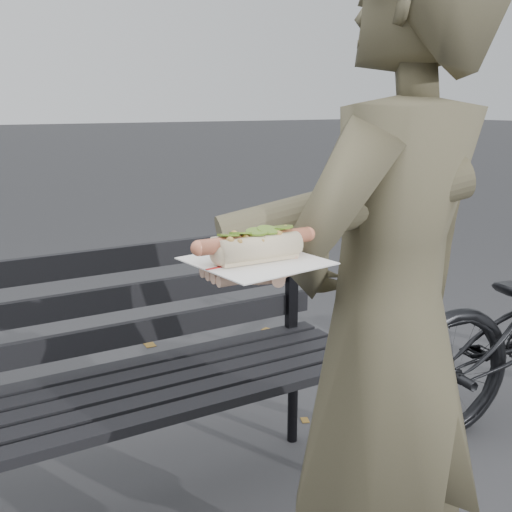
% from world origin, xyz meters
% --- Properties ---
extents(park_bench, '(1.50, 0.44, 0.88)m').
position_xyz_m(park_bench, '(-0.04, 0.82, 0.52)').
color(park_bench, black).
rests_on(park_bench, ground).
extents(person, '(0.68, 0.54, 1.66)m').
position_xyz_m(person, '(0.30, 0.03, 0.83)').
color(person, brown).
rests_on(person, ground).
extents(held_hotdog, '(0.62, 0.31, 0.20)m').
position_xyz_m(held_hotdog, '(0.10, 0.00, 1.11)').
color(held_hotdog, brown).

